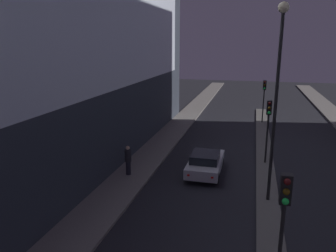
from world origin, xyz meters
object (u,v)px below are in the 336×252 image
object	(u,v)px
traffic_light_far	(264,92)
car_left_lane	(205,163)
traffic_light_near	(284,210)
traffic_light_mid	(268,117)
street_lamp	(278,78)
pedestrian_on_left_sidewalk	(128,160)

from	to	relation	value
traffic_light_far	car_left_lane	world-z (taller)	traffic_light_far
traffic_light_near	traffic_light_far	bearing A→B (deg)	90.00
traffic_light_mid	street_lamp	distance (m)	6.29
traffic_light_mid	traffic_light_near	bearing A→B (deg)	-90.00
traffic_light_far	traffic_light_near	bearing A→B (deg)	-90.00
traffic_light_mid	traffic_light_far	xyz separation A→B (m)	(0.00, 11.77, 0.00)
traffic_light_far	street_lamp	xyz separation A→B (m)	(0.00, -17.25, 3.09)
traffic_light_near	traffic_light_far	xyz separation A→B (m)	(0.00, 24.19, 0.00)
car_left_lane	pedestrian_on_left_sidewalk	xyz separation A→B (m)	(-4.42, -1.63, 0.37)
street_lamp	car_left_lane	world-z (taller)	street_lamp
pedestrian_on_left_sidewalk	street_lamp	bearing A→B (deg)	-8.44
traffic_light_mid	pedestrian_on_left_sidewalk	xyz separation A→B (m)	(-8.04, -4.29, -2.10)
traffic_light_mid	car_left_lane	xyz separation A→B (m)	(-3.62, -2.65, -2.46)
traffic_light_mid	car_left_lane	world-z (taller)	traffic_light_mid
traffic_light_mid	car_left_lane	bearing A→B (deg)	-143.79
street_lamp	pedestrian_on_left_sidewalk	world-z (taller)	street_lamp
car_left_lane	pedestrian_on_left_sidewalk	distance (m)	4.73
street_lamp	car_left_lane	xyz separation A→B (m)	(-3.62, 2.83, -5.56)
traffic_light_near	traffic_light_far	distance (m)	24.19
pedestrian_on_left_sidewalk	traffic_light_mid	bearing A→B (deg)	28.05
pedestrian_on_left_sidewalk	car_left_lane	bearing A→B (deg)	20.28
traffic_light_mid	pedestrian_on_left_sidewalk	size ratio (longest dim) A/B	2.32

